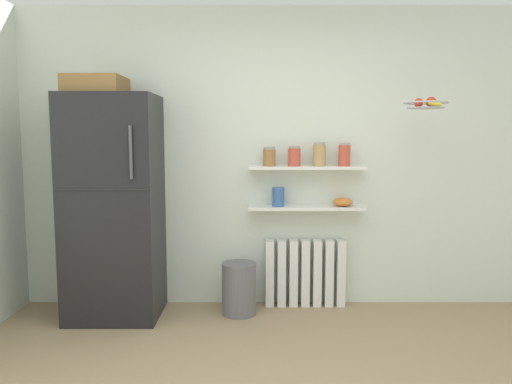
{
  "coord_description": "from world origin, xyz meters",
  "views": [
    {
      "loc": [
        -0.15,
        -2.39,
        1.51
      ],
      "look_at": [
        -0.15,
        1.6,
        1.05
      ],
      "focal_mm": 35.22,
      "sensor_mm": 36.0,
      "label": 1
    }
  ],
  "objects_px": {
    "refrigerator": "(113,203)",
    "storage_jar_3": "(344,155)",
    "shelf_bowl": "(343,202)",
    "trash_bin": "(239,289)",
    "storage_jar_1": "(294,156)",
    "vase": "(278,197)",
    "radiator": "(305,273)",
    "storage_jar_0": "(269,157)",
    "storage_jar_2": "(319,154)",
    "hanging_fruit_basket": "(427,104)"
  },
  "relations": [
    {
      "from": "storage_jar_1",
      "to": "storage_jar_3",
      "type": "relative_size",
      "value": 0.87
    },
    {
      "from": "refrigerator",
      "to": "shelf_bowl",
      "type": "height_order",
      "value": "refrigerator"
    },
    {
      "from": "storage_jar_1",
      "to": "hanging_fruit_basket",
      "type": "height_order",
      "value": "hanging_fruit_basket"
    },
    {
      "from": "storage_jar_0",
      "to": "hanging_fruit_basket",
      "type": "bearing_deg",
      "value": -15.4
    },
    {
      "from": "radiator",
      "to": "trash_bin",
      "type": "height_order",
      "value": "radiator"
    },
    {
      "from": "storage_jar_1",
      "to": "storage_jar_2",
      "type": "relative_size",
      "value": 0.85
    },
    {
      "from": "storage_jar_3",
      "to": "refrigerator",
      "type": "bearing_deg",
      "value": -173.9
    },
    {
      "from": "storage_jar_1",
      "to": "trash_bin",
      "type": "bearing_deg",
      "value": -158.38
    },
    {
      "from": "storage_jar_3",
      "to": "vase",
      "type": "bearing_deg",
      "value": -180.0
    },
    {
      "from": "storage_jar_1",
      "to": "hanging_fruit_basket",
      "type": "bearing_deg",
      "value": -18.48
    },
    {
      "from": "storage_jar_1",
      "to": "vase",
      "type": "bearing_deg",
      "value": 180.0
    },
    {
      "from": "storage_jar_3",
      "to": "trash_bin",
      "type": "distance_m",
      "value": 1.44
    },
    {
      "from": "storage_jar_1",
      "to": "storage_jar_3",
      "type": "height_order",
      "value": "storage_jar_3"
    },
    {
      "from": "refrigerator",
      "to": "storage_jar_1",
      "type": "bearing_deg",
      "value": 7.82
    },
    {
      "from": "refrigerator",
      "to": "storage_jar_1",
      "type": "xyz_separation_m",
      "value": [
        1.5,
        0.21,
        0.38
      ]
    },
    {
      "from": "storage_jar_1",
      "to": "storage_jar_3",
      "type": "xyz_separation_m",
      "value": [
        0.43,
        0.0,
        0.01
      ]
    },
    {
      "from": "storage_jar_1",
      "to": "storage_jar_2",
      "type": "bearing_deg",
      "value": -0.0
    },
    {
      "from": "refrigerator",
      "to": "storage_jar_0",
      "type": "distance_m",
      "value": 1.35
    },
    {
      "from": "refrigerator",
      "to": "radiator",
      "type": "height_order",
      "value": "refrigerator"
    },
    {
      "from": "hanging_fruit_basket",
      "to": "refrigerator",
      "type": "bearing_deg",
      "value": 177.06
    },
    {
      "from": "storage_jar_2",
      "to": "storage_jar_0",
      "type": "bearing_deg",
      "value": 180.0
    },
    {
      "from": "storage_jar_3",
      "to": "storage_jar_2",
      "type": "bearing_deg",
      "value": -180.0
    },
    {
      "from": "storage_jar_2",
      "to": "hanging_fruit_basket",
      "type": "relative_size",
      "value": 0.59
    },
    {
      "from": "storage_jar_2",
      "to": "storage_jar_3",
      "type": "distance_m",
      "value": 0.21
    },
    {
      "from": "storage_jar_3",
      "to": "storage_jar_1",
      "type": "bearing_deg",
      "value": -180.0
    },
    {
      "from": "vase",
      "to": "shelf_bowl",
      "type": "xyz_separation_m",
      "value": [
        0.56,
        0.0,
        -0.04
      ]
    },
    {
      "from": "storage_jar_1",
      "to": "storage_jar_3",
      "type": "bearing_deg",
      "value": 0.0
    },
    {
      "from": "storage_jar_0",
      "to": "vase",
      "type": "relative_size",
      "value": 0.99
    },
    {
      "from": "storage_jar_3",
      "to": "trash_bin",
      "type": "height_order",
      "value": "storage_jar_3"
    },
    {
      "from": "storage_jar_2",
      "to": "trash_bin",
      "type": "relative_size",
      "value": 0.46
    },
    {
      "from": "storage_jar_3",
      "to": "shelf_bowl",
      "type": "distance_m",
      "value": 0.41
    },
    {
      "from": "refrigerator",
      "to": "hanging_fruit_basket",
      "type": "distance_m",
      "value": 2.63
    },
    {
      "from": "refrigerator",
      "to": "shelf_bowl",
      "type": "xyz_separation_m",
      "value": [
        1.92,
        0.21,
        -0.01
      ]
    },
    {
      "from": "storage_jar_1",
      "to": "trash_bin",
      "type": "xyz_separation_m",
      "value": [
        -0.47,
        -0.19,
        -1.1
      ]
    },
    {
      "from": "refrigerator",
      "to": "vase",
      "type": "height_order",
      "value": "refrigerator"
    },
    {
      "from": "storage_jar_1",
      "to": "vase",
      "type": "relative_size",
      "value": 1.04
    },
    {
      "from": "vase",
      "to": "shelf_bowl",
      "type": "bearing_deg",
      "value": 0.0
    },
    {
      "from": "shelf_bowl",
      "to": "trash_bin",
      "type": "bearing_deg",
      "value": -168.22
    },
    {
      "from": "trash_bin",
      "to": "shelf_bowl",
      "type": "bearing_deg",
      "value": 11.78
    },
    {
      "from": "storage_jar_2",
      "to": "hanging_fruit_basket",
      "type": "height_order",
      "value": "hanging_fruit_basket"
    },
    {
      "from": "radiator",
      "to": "vase",
      "type": "xyz_separation_m",
      "value": [
        -0.24,
        -0.03,
        0.68
      ]
    },
    {
      "from": "storage_jar_0",
      "to": "shelf_bowl",
      "type": "height_order",
      "value": "storage_jar_0"
    },
    {
      "from": "shelf_bowl",
      "to": "radiator",
      "type": "bearing_deg",
      "value": 174.58
    },
    {
      "from": "refrigerator",
      "to": "storage_jar_3",
      "type": "distance_m",
      "value": 1.98
    },
    {
      "from": "storage_jar_0",
      "to": "storage_jar_1",
      "type": "bearing_deg",
      "value": 0.0
    },
    {
      "from": "storage_jar_0",
      "to": "vase",
      "type": "height_order",
      "value": "storage_jar_0"
    },
    {
      "from": "vase",
      "to": "storage_jar_1",
      "type": "bearing_deg",
      "value": 0.0
    },
    {
      "from": "refrigerator",
      "to": "storage_jar_3",
      "type": "relative_size",
      "value": 9.99
    },
    {
      "from": "storage_jar_3",
      "to": "radiator",
      "type": "bearing_deg",
      "value": 174.65
    },
    {
      "from": "radiator",
      "to": "storage_jar_3",
      "type": "relative_size",
      "value": 3.54
    }
  ]
}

